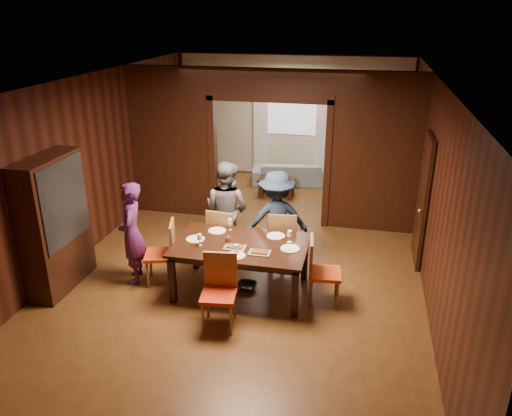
% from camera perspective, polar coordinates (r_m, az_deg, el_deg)
% --- Properties ---
extents(floor, '(9.00, 9.00, 0.00)m').
position_cam_1_polar(floor, '(8.43, -0.67, -5.53)').
color(floor, '#543417').
rests_on(floor, ground).
extents(ceiling, '(5.50, 9.00, 0.02)m').
position_cam_1_polar(ceiling, '(7.54, -0.77, 14.41)').
color(ceiling, silver).
rests_on(ceiling, room_walls).
extents(room_walls, '(5.52, 9.01, 2.90)m').
position_cam_1_polar(room_walls, '(9.62, 1.85, 7.60)').
color(room_walls, black).
rests_on(room_walls, floor).
extents(person_purple, '(0.54, 0.66, 1.57)m').
position_cam_1_polar(person_purple, '(7.62, -14.02, -2.82)').
color(person_purple, '#511F5C').
rests_on(person_purple, floor).
extents(person_grey, '(0.96, 0.85, 1.64)m').
position_cam_1_polar(person_grey, '(8.15, -3.35, -0.19)').
color(person_grey, slate).
rests_on(person_grey, floor).
extents(person_navy, '(1.16, 0.89, 1.58)m').
position_cam_1_polar(person_navy, '(7.85, 2.36, -1.32)').
color(person_navy, '#192A40').
rests_on(person_navy, floor).
extents(sofa, '(1.89, 0.98, 0.53)m').
position_cam_1_polar(sofa, '(11.82, 4.03, 4.03)').
color(sofa, '#85A1AF').
rests_on(sofa, floor).
extents(serving_bowl, '(0.29, 0.29, 0.07)m').
position_cam_1_polar(serving_bowl, '(7.16, -1.08, -3.66)').
color(serving_bowl, black).
rests_on(serving_bowl, dining_table).
extents(dining_table, '(1.89, 1.18, 0.76)m').
position_cam_1_polar(dining_table, '(7.30, -1.71, -6.79)').
color(dining_table, black).
rests_on(dining_table, floor).
extents(coffee_table, '(0.80, 0.50, 0.40)m').
position_cam_1_polar(coffee_table, '(11.03, 2.37, 2.40)').
color(coffee_table, black).
rests_on(coffee_table, floor).
extents(chair_left, '(0.55, 0.55, 0.97)m').
position_cam_1_polar(chair_left, '(7.62, -10.93, -5.04)').
color(chair_left, red).
rests_on(chair_left, floor).
extents(chair_right, '(0.49, 0.49, 0.97)m').
position_cam_1_polar(chair_right, '(7.05, 7.88, -7.18)').
color(chair_right, '#EC4916').
rests_on(chair_right, floor).
extents(chair_far_l, '(0.49, 0.49, 0.97)m').
position_cam_1_polar(chair_far_l, '(8.04, -3.61, -3.16)').
color(chair_far_l, '#C94C13').
rests_on(chair_far_l, floor).
extents(chair_far_r, '(0.48, 0.48, 0.97)m').
position_cam_1_polar(chair_far_r, '(7.94, 3.10, -3.47)').
color(chair_far_r, '#CC6C13').
rests_on(chair_far_r, floor).
extents(chair_near, '(0.49, 0.49, 0.97)m').
position_cam_1_polar(chair_near, '(6.51, -4.31, -9.67)').
color(chair_near, red).
rests_on(chair_near, floor).
extents(hutch, '(0.40, 1.20, 2.00)m').
position_cam_1_polar(hutch, '(7.73, -21.99, -1.70)').
color(hutch, black).
rests_on(hutch, floor).
extents(door_right, '(0.06, 0.90, 2.10)m').
position_cam_1_polar(door_right, '(8.34, 18.49, 0.87)').
color(door_right, black).
rests_on(door_right, floor).
extents(window_far, '(1.20, 0.03, 1.30)m').
position_cam_1_polar(window_far, '(12.04, 4.17, 11.43)').
color(window_far, silver).
rests_on(window_far, back_wall).
extents(curtain_left, '(0.35, 0.06, 2.40)m').
position_cam_1_polar(curtain_left, '(12.22, 0.56, 9.49)').
color(curtain_left, white).
rests_on(curtain_left, back_wall).
extents(curtain_right, '(0.35, 0.06, 2.40)m').
position_cam_1_polar(curtain_right, '(12.01, 7.66, 9.08)').
color(curtain_right, white).
rests_on(curtain_right, back_wall).
extents(plate_left, '(0.27, 0.27, 0.01)m').
position_cam_1_polar(plate_left, '(7.31, -6.94, -3.54)').
color(plate_left, white).
rests_on(plate_left, dining_table).
extents(plate_far_l, '(0.27, 0.27, 0.01)m').
position_cam_1_polar(plate_far_l, '(7.54, -4.46, -2.60)').
color(plate_far_l, white).
rests_on(plate_far_l, dining_table).
extents(plate_far_r, '(0.27, 0.27, 0.01)m').
position_cam_1_polar(plate_far_r, '(7.35, 2.28, -3.21)').
color(plate_far_r, white).
rests_on(plate_far_r, dining_table).
extents(plate_right, '(0.27, 0.27, 0.01)m').
position_cam_1_polar(plate_right, '(6.99, 3.92, -4.65)').
color(plate_right, silver).
rests_on(plate_right, dining_table).
extents(plate_near, '(0.27, 0.27, 0.01)m').
position_cam_1_polar(plate_near, '(6.79, -2.35, -5.45)').
color(plate_near, white).
rests_on(plate_near, dining_table).
extents(platter_a, '(0.30, 0.20, 0.04)m').
position_cam_1_polar(platter_a, '(7.00, -2.44, -4.45)').
color(platter_a, gray).
rests_on(platter_a, dining_table).
extents(platter_b, '(0.30, 0.20, 0.04)m').
position_cam_1_polar(platter_b, '(6.85, 0.40, -5.06)').
color(platter_b, gray).
rests_on(platter_b, dining_table).
extents(wineglass_left, '(0.08, 0.08, 0.18)m').
position_cam_1_polar(wineglass_left, '(7.08, -6.46, -3.63)').
color(wineglass_left, white).
rests_on(wineglass_left, dining_table).
extents(wineglass_far, '(0.08, 0.08, 0.18)m').
position_cam_1_polar(wineglass_far, '(7.54, -2.99, -1.87)').
color(wineglass_far, silver).
rests_on(wineglass_far, dining_table).
extents(wineglass_right, '(0.08, 0.08, 0.18)m').
position_cam_1_polar(wineglass_right, '(7.15, 3.86, -3.27)').
color(wineglass_right, white).
rests_on(wineglass_right, dining_table).
extents(tumbler, '(0.07, 0.07, 0.14)m').
position_cam_1_polar(tumbler, '(6.82, -2.27, -4.75)').
color(tumbler, white).
rests_on(tumbler, dining_table).
extents(condiment_jar, '(0.08, 0.08, 0.11)m').
position_cam_1_polar(condiment_jar, '(7.13, -3.21, -3.65)').
color(condiment_jar, '#532B13').
rests_on(condiment_jar, dining_table).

